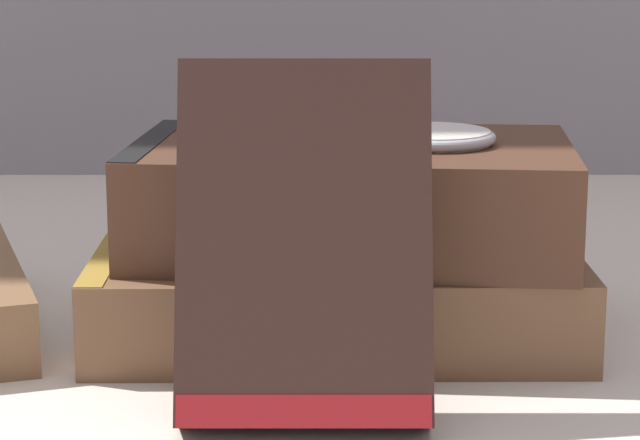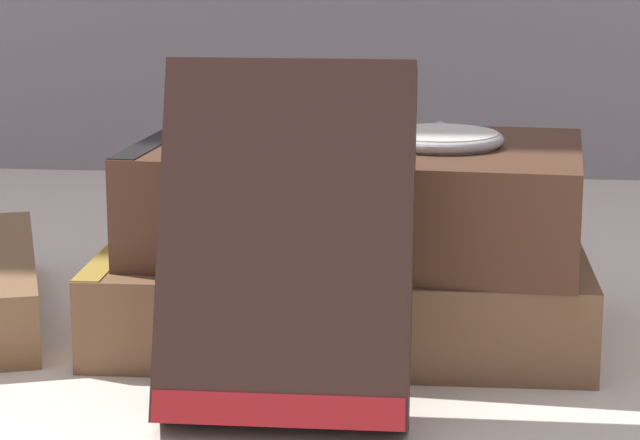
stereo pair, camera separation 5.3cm
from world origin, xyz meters
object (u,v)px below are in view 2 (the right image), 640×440
Objects in this scene: book_leaning_front at (274,256)px; pocket_watch at (439,139)px; book_flat_bottom at (331,293)px; book_flat_top at (347,197)px.

pocket_watch is (0.06, 0.10, 0.03)m from book_leaning_front.
book_leaning_front is (-0.01, -0.10, 0.04)m from book_flat_bottom.
book_flat_bottom is 3.65× the size of pocket_watch.
book_leaning_front is at bearing -95.99° from book_flat_top.
pocket_watch reaches higher than book_flat_bottom.
book_flat_top is at bearing 15.81° from book_flat_bottom.
book_flat_top is 1.50× the size of book_leaning_front.
book_leaning_front is 2.26× the size of pocket_watch.
book_flat_top is 3.40× the size of pocket_watch.
pocket_watch is (0.05, -0.00, 0.07)m from book_flat_bottom.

